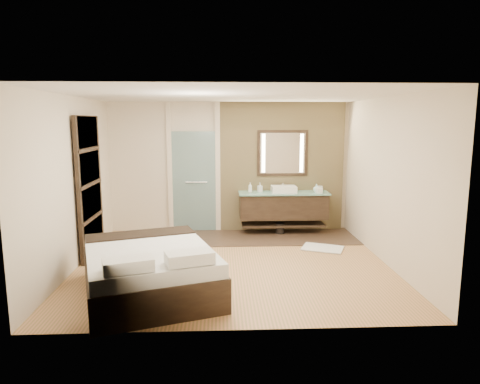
{
  "coord_description": "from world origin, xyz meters",
  "views": [
    {
      "loc": [
        -0.2,
        -6.71,
        2.31
      ],
      "look_at": [
        0.14,
        0.6,
        1.09
      ],
      "focal_mm": 32.0,
      "sensor_mm": 36.0,
      "label": 1
    }
  ],
  "objects_px": {
    "bed": "(150,270)",
    "mirror_unit": "(282,153)",
    "vanity": "(283,206)",
    "waste_bin": "(280,228)"
  },
  "relations": [
    {
      "from": "bed",
      "to": "mirror_unit",
      "type": "bearing_deg",
      "value": 37.4
    },
    {
      "from": "vanity",
      "to": "waste_bin",
      "type": "relative_size",
      "value": 8.18
    },
    {
      "from": "vanity",
      "to": "mirror_unit",
      "type": "distance_m",
      "value": 1.1
    },
    {
      "from": "mirror_unit",
      "to": "bed",
      "type": "relative_size",
      "value": 0.44
    },
    {
      "from": "bed",
      "to": "vanity",
      "type": "bearing_deg",
      "value": 35.38
    },
    {
      "from": "vanity",
      "to": "waste_bin",
      "type": "distance_m",
      "value": 0.48
    },
    {
      "from": "waste_bin",
      "to": "vanity",
      "type": "bearing_deg",
      "value": 42.47
    },
    {
      "from": "vanity",
      "to": "waste_bin",
      "type": "height_order",
      "value": "vanity"
    },
    {
      "from": "mirror_unit",
      "to": "vanity",
      "type": "bearing_deg",
      "value": -90.0
    },
    {
      "from": "mirror_unit",
      "to": "waste_bin",
      "type": "xyz_separation_m",
      "value": [
        -0.07,
        -0.31,
        -1.54
      ]
    }
  ]
}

